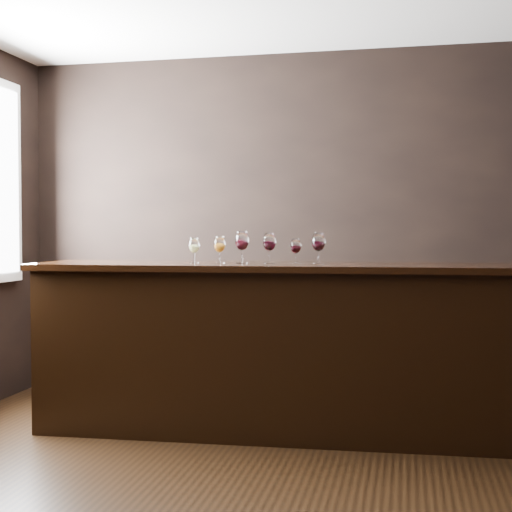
% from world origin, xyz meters
% --- Properties ---
extents(ground, '(5.00, 5.00, 0.00)m').
position_xyz_m(ground, '(0.00, 0.00, 0.00)').
color(ground, black).
rests_on(ground, ground).
extents(room_shell, '(5.02, 4.52, 2.81)m').
position_xyz_m(room_shell, '(-0.23, 0.11, 1.81)').
color(room_shell, black).
rests_on(room_shell, ground).
extents(bar_counter, '(3.16, 0.83, 1.10)m').
position_xyz_m(bar_counter, '(-0.20, 1.17, 0.55)').
color(bar_counter, black).
rests_on(bar_counter, ground).
extents(bar_top, '(3.27, 0.91, 0.04)m').
position_xyz_m(bar_top, '(-0.20, 1.17, 1.12)').
color(bar_top, black).
rests_on(bar_top, bar_counter).
extents(back_bar_shelf, '(2.59, 0.40, 0.93)m').
position_xyz_m(back_bar_shelf, '(-0.46, 2.03, 0.47)').
color(back_bar_shelf, black).
rests_on(back_bar_shelf, ground).
extents(glass_white, '(0.07, 0.07, 0.17)m').
position_xyz_m(glass_white, '(-0.75, 1.17, 1.25)').
color(glass_white, white).
rests_on(glass_white, bar_top).
extents(glass_amber, '(0.08, 0.08, 0.18)m').
position_xyz_m(glass_amber, '(-0.57, 1.17, 1.26)').
color(glass_amber, white).
rests_on(glass_amber, bar_top).
extents(glass_red_a, '(0.09, 0.09, 0.22)m').
position_xyz_m(glass_red_a, '(-0.41, 1.17, 1.28)').
color(glass_red_a, white).
rests_on(glass_red_a, bar_top).
extents(glass_red_b, '(0.09, 0.09, 0.21)m').
position_xyz_m(glass_red_b, '(-0.23, 1.20, 1.28)').
color(glass_red_b, white).
rests_on(glass_red_b, bar_top).
extents(glass_red_c, '(0.07, 0.07, 0.17)m').
position_xyz_m(glass_red_c, '(-0.05, 1.19, 1.25)').
color(glass_red_c, white).
rests_on(glass_red_c, bar_top).
extents(glass_red_d, '(0.09, 0.09, 0.21)m').
position_xyz_m(glass_red_d, '(0.11, 1.19, 1.28)').
color(glass_red_d, white).
rests_on(glass_red_d, bar_top).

